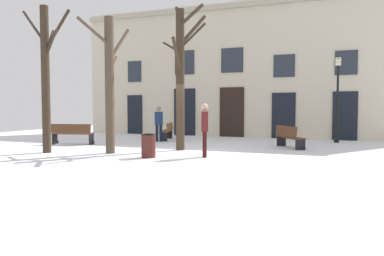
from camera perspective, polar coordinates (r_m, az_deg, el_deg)
ground_plane at (r=13.82m, az=-2.34°, el=-3.69°), size 29.54×29.54×0.00m
building_facade at (r=21.13m, az=6.38°, el=8.70°), size 18.46×0.60×7.28m
tree_left_of_center at (r=13.87m, az=-12.23°, el=7.02°), size 0.82×2.61×4.80m
tree_right_of_center at (r=14.56m, az=-1.66°, el=8.35°), size 2.00×2.45×5.63m
tree_near_facade at (r=14.68m, az=-21.03°, el=7.37°), size 1.69×1.23×5.24m
streetlamp at (r=18.65m, az=20.98°, el=5.32°), size 0.30×0.30×3.94m
litter_bin at (r=12.51m, az=-6.54°, el=-2.64°), size 0.49×0.49×0.77m
bench_back_to_back_right at (r=17.44m, az=-17.50°, el=-0.78°), size 1.89×0.86×0.91m
bench_back_to_back_left at (r=18.94m, az=-3.73°, el=-0.41°), size 0.96×1.90×0.85m
bench_far_corner at (r=15.73m, az=14.32°, el=-1.28°), size 1.35×1.63×0.90m
person_crossing_plaza at (r=18.04m, az=-4.99°, el=0.89°), size 0.44×0.36×1.67m
person_strolling at (r=12.49m, az=1.91°, el=0.12°), size 0.34×0.43×1.77m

